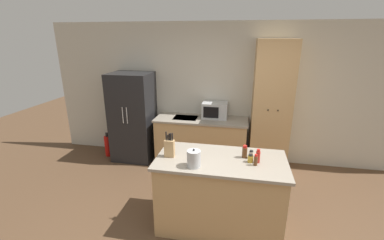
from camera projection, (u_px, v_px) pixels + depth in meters
The scene contains 14 objects.
wall_back at pixel (234, 94), 4.82m from camera, with size 7.20×0.06×2.60m.
refrigerator at pixel (133, 117), 4.97m from camera, with size 0.77×0.68×1.70m.
back_counter at pixel (201, 141), 4.88m from camera, with size 1.71×0.64×0.89m.
pantry_cabinet at pixel (271, 108), 4.44m from camera, with size 0.64×0.61×2.30m.
kitchen_island at pixel (220, 193), 3.21m from camera, with size 1.55×0.81×0.94m.
microwave at pixel (215, 110), 4.76m from camera, with size 0.46×0.34×0.29m.
knife_block at pixel (169, 148), 3.09m from camera, with size 0.12×0.07×0.32m.
spice_bottle_tall_dark at pixel (245, 152), 3.08m from camera, with size 0.06×0.06×0.16m.
spice_bottle_short_red at pixel (258, 156), 2.96m from camera, with size 0.05×0.05×0.17m.
spice_bottle_amber_oil at pixel (251, 155), 3.07m from camera, with size 0.06×0.06×0.10m.
spice_bottle_green_herb at pixel (250, 159), 2.97m from camera, with size 0.06×0.06×0.10m.
spice_bottle_pale_salt at pixel (256, 160), 2.89m from camera, with size 0.04×0.04×0.14m.
kettle at pixel (194, 159), 2.86m from camera, with size 0.16×0.16×0.22m.
fire_extinguisher at pixel (108, 145), 5.23m from camera, with size 0.13×0.13×0.49m.
Camera 1 is at (0.13, -2.47, 2.34)m, focal length 24.00 mm.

